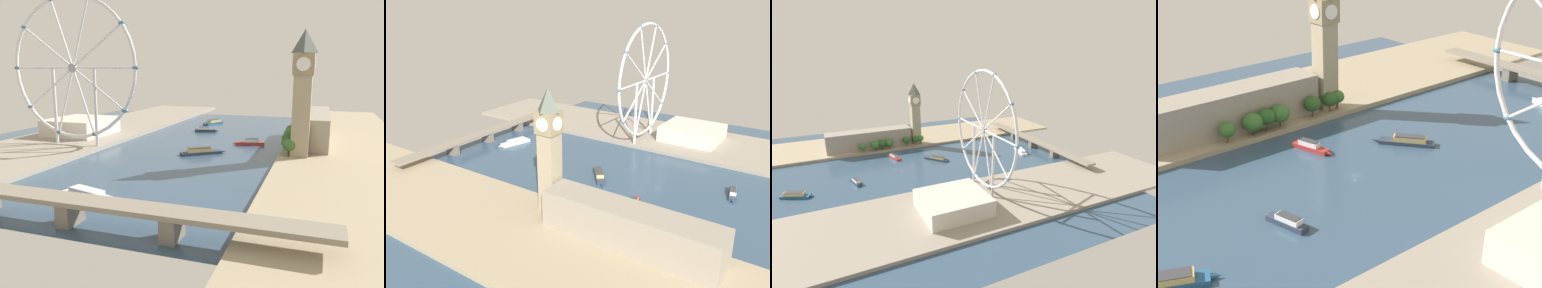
{
  "view_description": "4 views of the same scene",
  "coord_description": "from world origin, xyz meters",
  "views": [
    {
      "loc": [
        -91.32,
        299.98,
        59.83
      ],
      "look_at": [
        -13.92,
        76.19,
        13.38
      ],
      "focal_mm": 35.69,
      "sensor_mm": 36.0,
      "label": 1
    },
    {
      "loc": [
        -266.23,
        -110.08,
        135.72
      ],
      "look_at": [
        19.63,
        86.81,
        10.76
      ],
      "focal_mm": 38.4,
      "sensor_mm": 36.0,
      "label": 2
    },
    {
      "loc": [
        319.95,
        -74.91,
        134.41
      ],
      "look_at": [
        -10.17,
        82.55,
        15.22
      ],
      "focal_mm": 28.88,
      "sensor_mm": 36.0,
      "label": 3
    },
    {
      "loc": [
        194.64,
        -164.0,
        133.11
      ],
      "look_at": [
        -4.85,
        0.77,
        15.07
      ],
      "focal_mm": 54.7,
      "sensor_mm": 36.0,
      "label": 4
    }
  ],
  "objects": [
    {
      "name": "clock_tower",
      "position": [
        -77.79,
        41.49,
        45.91
      ],
      "size": [
        14.1,
        14.1,
        82.12
      ],
      "color": "tan",
      "rests_on": "riverbank_left"
    },
    {
      "name": "riverbank_left",
      "position": [
        -109.58,
        0.0,
        1.5
      ],
      "size": [
        90.0,
        520.0,
        3.0
      ],
      "primitive_type": "cube",
      "color": "tan",
      "rests_on": "ground_plane"
    },
    {
      "name": "ferris_wheel",
      "position": [
        87.29,
        55.51,
        60.35
      ],
      "size": [
        108.64,
        3.2,
        111.14
      ],
      "color": "silver",
      "rests_on": "riverbank_right"
    },
    {
      "name": "riverside_hall",
      "position": [
        112.06,
        14.33,
        10.15
      ],
      "size": [
        48.13,
        53.74,
        14.29
      ],
      "primitive_type": "cube",
      "color": "beige",
      "rests_on": "riverbank_right"
    },
    {
      "name": "tour_boat_0",
      "position": [
        9.89,
        154.58,
        1.99
      ],
      "size": [
        34.77,
        15.14,
        4.78
      ],
      "rotation": [
        0.0,
        0.0,
        2.88
      ],
      "color": "white",
      "rests_on": "ground_plane"
    },
    {
      "name": "river_bridge",
      "position": [
        0.0,
        182.11,
        8.54
      ],
      "size": [
        201.16,
        12.44,
        11.01
      ],
      "color": "gray",
      "rests_on": "ground_plane"
    },
    {
      "name": "ground_plane",
      "position": [
        0.0,
        0.0,
        0.0
      ],
      "size": [
        389.16,
        389.16,
        0.0
      ],
      "primitive_type": "plane",
      "color": "#334C66"
    },
    {
      "name": "tree_row_embankment",
      "position": [
        -69.32,
        5.19,
        10.99
      ],
      "size": [
        12.78,
        86.37,
        13.26
      ],
      "color": "#513823",
      "rests_on": "riverbank_left"
    },
    {
      "name": "tour_boat_1",
      "position": [
        16.26,
        -51.21,
        2.06
      ],
      "size": [
        23.39,
        9.89,
        5.07
      ],
      "rotation": [
        0.0,
        0.0,
        3.39
      ],
      "color": "#2D384C",
      "rests_on": "ground_plane"
    },
    {
      "name": "riverbank_right",
      "position": [
        109.58,
        0.0,
        1.5
      ],
      "size": [
        90.0,
        520.0,
        3.0
      ],
      "primitive_type": "cube",
      "color": "gray",
      "rests_on": "ground_plane"
    },
    {
      "name": "tour_boat_4",
      "position": [
        -37.24,
        0.61,
        2.16
      ],
      "size": [
        25.18,
        10.57,
        5.53
      ],
      "rotation": [
        0.0,
        0.0,
        0.28
      ],
      "color": "#B22D28",
      "rests_on": "ground_plane"
    },
    {
      "name": "tour_boat_3",
      "position": [
        -10.23,
        45.8,
        2.08
      ],
      "size": [
        30.52,
        25.66,
        5.19
      ],
      "rotation": [
        0.0,
        0.0,
        3.82
      ],
      "color": "#2D384C",
      "rests_on": "ground_plane"
    },
    {
      "name": "parliament_block",
      "position": [
        -85.29,
        -20.17,
        14.56
      ],
      "size": [
        22.0,
        107.32,
        23.12
      ],
      "primitive_type": "cube",
      "color": "gray",
      "rests_on": "riverbank_left"
    }
  ]
}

